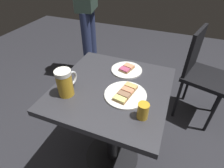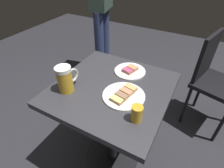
{
  "view_description": "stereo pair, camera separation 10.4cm",
  "coord_description": "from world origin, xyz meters",
  "px_view_note": "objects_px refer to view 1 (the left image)",
  "views": [
    {
      "loc": [
        0.76,
        0.3,
        1.42
      ],
      "look_at": [
        0.0,
        0.0,
        0.78
      ],
      "focal_mm": 28.37,
      "sensor_mm": 36.0,
      "label": 1
    },
    {
      "loc": [
        0.72,
        0.39,
        1.42
      ],
      "look_at": [
        0.0,
        0.0,
        0.78
      ],
      "focal_mm": 28.37,
      "sensor_mm": 36.0,
      "label": 2
    }
  ],
  "objects_px": {
    "beer_mug": "(65,82)",
    "cafe_chair": "(201,71)",
    "plate_near": "(125,94)",
    "plate_far": "(127,70)",
    "beer_glass_small": "(143,111)"
  },
  "relations": [
    {
      "from": "beer_mug",
      "to": "cafe_chair",
      "type": "height_order",
      "value": "beer_mug"
    },
    {
      "from": "plate_near",
      "to": "beer_mug",
      "type": "xyz_separation_m",
      "value": [
        0.11,
        -0.31,
        0.07
      ]
    },
    {
      "from": "plate_far",
      "to": "beer_mug",
      "type": "height_order",
      "value": "beer_mug"
    },
    {
      "from": "plate_far",
      "to": "plate_near",
      "type": "bearing_deg",
      "value": 16.22
    },
    {
      "from": "plate_far",
      "to": "beer_mug",
      "type": "xyz_separation_m",
      "value": [
        0.34,
        -0.24,
        0.07
      ]
    },
    {
      "from": "plate_far",
      "to": "cafe_chair",
      "type": "distance_m",
      "value": 0.84
    },
    {
      "from": "beer_mug",
      "to": "plate_near",
      "type": "bearing_deg",
      "value": 108.7
    },
    {
      "from": "plate_near",
      "to": "plate_far",
      "type": "relative_size",
      "value": 1.15
    },
    {
      "from": "beer_mug",
      "to": "cafe_chair",
      "type": "bearing_deg",
      "value": 140.44
    },
    {
      "from": "plate_far",
      "to": "beer_glass_small",
      "type": "xyz_separation_m",
      "value": [
        0.36,
        0.19,
        0.03
      ]
    },
    {
      "from": "plate_far",
      "to": "beer_glass_small",
      "type": "bearing_deg",
      "value": 28.26
    },
    {
      "from": "plate_near",
      "to": "beer_mug",
      "type": "relative_size",
      "value": 1.52
    },
    {
      "from": "plate_near",
      "to": "cafe_chair",
      "type": "distance_m",
      "value": 0.99
    },
    {
      "from": "beer_glass_small",
      "to": "cafe_chair",
      "type": "relative_size",
      "value": 0.1
    },
    {
      "from": "plate_far",
      "to": "beer_glass_small",
      "type": "distance_m",
      "value": 0.41
    }
  ]
}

